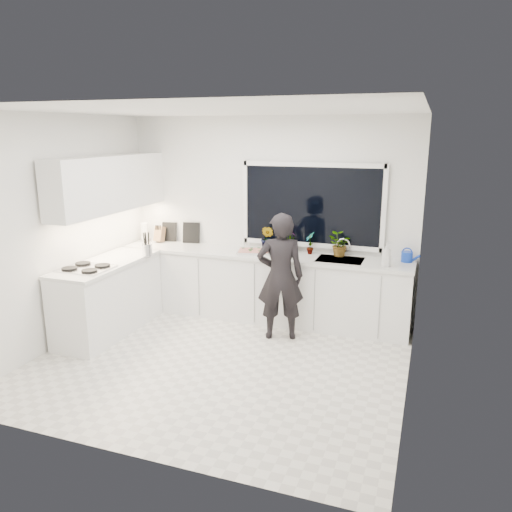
% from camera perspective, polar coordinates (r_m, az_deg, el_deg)
% --- Properties ---
extents(floor, '(4.00, 3.50, 0.02)m').
position_cam_1_polar(floor, '(5.69, -4.23, -12.10)').
color(floor, beige).
rests_on(floor, ground).
extents(wall_back, '(4.00, 0.02, 2.70)m').
position_cam_1_polar(wall_back, '(6.85, 1.51, 4.44)').
color(wall_back, white).
rests_on(wall_back, ground).
extents(wall_left, '(0.02, 3.50, 2.70)m').
position_cam_1_polar(wall_left, '(6.32, -21.42, 2.64)').
color(wall_left, white).
rests_on(wall_left, ground).
extents(wall_right, '(0.02, 3.50, 2.70)m').
position_cam_1_polar(wall_right, '(4.80, 18.00, -0.46)').
color(wall_right, white).
rests_on(wall_right, ground).
extents(ceiling, '(4.00, 3.50, 0.02)m').
position_cam_1_polar(ceiling, '(5.11, -4.80, 16.41)').
color(ceiling, white).
rests_on(ceiling, wall_back).
extents(window, '(1.80, 0.02, 1.00)m').
position_cam_1_polar(window, '(6.63, 6.38, 5.78)').
color(window, black).
rests_on(window, wall_back).
extents(base_cabinets_back, '(3.92, 0.58, 0.88)m').
position_cam_1_polar(base_cabinets_back, '(6.78, 0.64, -3.58)').
color(base_cabinets_back, white).
rests_on(base_cabinets_back, floor).
extents(base_cabinets_left, '(0.58, 1.60, 0.88)m').
position_cam_1_polar(base_cabinets_left, '(6.60, -16.49, -4.69)').
color(base_cabinets_left, white).
rests_on(base_cabinets_left, floor).
extents(countertop_back, '(3.94, 0.62, 0.04)m').
position_cam_1_polar(countertop_back, '(6.65, 0.62, 0.18)').
color(countertop_back, silver).
rests_on(countertop_back, base_cabinets_back).
extents(countertop_left, '(0.62, 1.60, 0.04)m').
position_cam_1_polar(countertop_left, '(6.47, -16.77, -0.83)').
color(countertop_left, silver).
rests_on(countertop_left, base_cabinets_left).
extents(upper_cabinets, '(0.34, 2.10, 0.70)m').
position_cam_1_polar(upper_cabinets, '(6.65, -16.42, 7.93)').
color(upper_cabinets, white).
rests_on(upper_cabinets, wall_left).
extents(sink, '(0.58, 0.42, 0.14)m').
position_cam_1_polar(sink, '(6.41, 9.56, -0.82)').
color(sink, silver).
rests_on(sink, countertop_back).
extents(faucet, '(0.03, 0.03, 0.22)m').
position_cam_1_polar(faucet, '(6.56, 9.93, 0.95)').
color(faucet, silver).
rests_on(faucet, countertop_back).
extents(stovetop, '(0.56, 0.48, 0.03)m').
position_cam_1_polar(stovetop, '(6.20, -18.84, -1.28)').
color(stovetop, black).
rests_on(stovetop, countertop_left).
extents(person, '(0.66, 0.54, 1.57)m').
position_cam_1_polar(person, '(6.05, 2.80, -2.37)').
color(person, black).
rests_on(person, floor).
extents(pizza_tray, '(0.50, 0.41, 0.03)m').
position_cam_1_polar(pizza_tray, '(6.65, -0.28, 0.50)').
color(pizza_tray, '#B7B7BB').
rests_on(pizza_tray, countertop_back).
extents(pizza, '(0.45, 0.37, 0.01)m').
position_cam_1_polar(pizza, '(6.65, -0.28, 0.65)').
color(pizza, red).
rests_on(pizza, pizza_tray).
extents(watering_can, '(0.16, 0.16, 0.13)m').
position_cam_1_polar(watering_can, '(6.46, 16.86, -0.08)').
color(watering_can, '#1237B0').
rests_on(watering_can, countertop_back).
extents(paper_towel_roll, '(0.13, 0.13, 0.26)m').
position_cam_1_polar(paper_towel_roll, '(7.50, -12.60, 2.62)').
color(paper_towel_roll, silver).
rests_on(paper_towel_roll, countertop_back).
extents(knife_block, '(0.14, 0.12, 0.22)m').
position_cam_1_polar(knife_block, '(7.42, -10.96, 2.43)').
color(knife_block, olive).
rests_on(knife_block, countertop_back).
extents(utensil_crock, '(0.14, 0.14, 0.16)m').
position_cam_1_polar(utensil_crock, '(6.63, -12.33, 0.70)').
color(utensil_crock, silver).
rests_on(utensil_crock, countertop_left).
extents(picture_frame_large, '(0.22, 0.05, 0.28)m').
position_cam_1_polar(picture_frame_large, '(7.45, -9.88, 2.75)').
color(picture_frame_large, black).
rests_on(picture_frame_large, countertop_back).
extents(picture_frame_small, '(0.25, 0.07, 0.30)m').
position_cam_1_polar(picture_frame_small, '(7.28, -7.41, 2.66)').
color(picture_frame_small, black).
rests_on(picture_frame_small, countertop_back).
extents(herb_plants, '(1.24, 0.28, 0.34)m').
position_cam_1_polar(herb_plants, '(6.60, 6.14, 1.60)').
color(herb_plants, '#26662D').
rests_on(herb_plants, countertop_back).
extents(soap_bottles, '(0.15, 0.15, 0.29)m').
position_cam_1_polar(soap_bottles, '(6.15, 14.70, 0.02)').
color(soap_bottles, '#D8BF66').
rests_on(soap_bottles, countertop_back).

